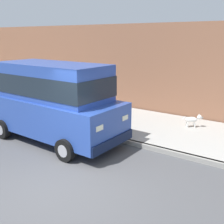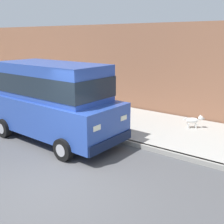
{
  "view_description": "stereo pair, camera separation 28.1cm",
  "coord_description": "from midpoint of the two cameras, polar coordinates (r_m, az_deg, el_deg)",
  "views": [
    {
      "loc": [
        -3.86,
        -4.2,
        3.32
      ],
      "look_at": [
        3.53,
        0.92,
        0.85
      ],
      "focal_mm": 44.23,
      "sensor_mm": 36.0,
      "label": 1
    },
    {
      "loc": [
        -3.7,
        -4.43,
        3.32
      ],
      "look_at": [
        3.53,
        0.92,
        0.85
      ],
      "focal_mm": 44.23,
      "sensor_mm": 36.0,
      "label": 2
    }
  ],
  "objects": [
    {
      "name": "sidewalk",
      "position": [
        10.31,
        9.8,
        -3.25
      ],
      "size": [
        3.6,
        64.0,
        0.14
      ],
      "primitive_type": "cube",
      "color": "#A8A59E",
      "rests_on": "ground"
    },
    {
      "name": "building_facade",
      "position": [
        14.98,
        -6.74,
        9.93
      ],
      "size": [
        0.5,
        20.0,
        3.86
      ],
      "primitive_type": "cube",
      "color": "#8C5B42",
      "rests_on": "ground"
    },
    {
      "name": "ground_plane",
      "position": [
        6.63,
        -11.0,
        -15.0
      ],
      "size": [
        80.0,
        80.0,
        0.0
      ],
      "primitive_type": "plane",
      "color": "#4C4C4F"
    },
    {
      "name": "dog_white",
      "position": [
        10.33,
        17.37,
        -1.62
      ],
      "size": [
        0.47,
        0.66,
        0.49
      ],
      "color": "white",
      "rests_on": "sidewalk"
    },
    {
      "name": "curb",
      "position": [
        8.83,
        4.46,
        -6.3
      ],
      "size": [
        0.16,
        64.0,
        0.14
      ],
      "primitive_type": "cube",
      "color": "gray",
      "rests_on": "ground"
    },
    {
      "name": "car_blue_van",
      "position": [
        9.08,
        -11.29,
        2.82
      ],
      "size": [
        2.24,
        4.95,
        2.52
      ],
      "color": "#28479E",
      "rests_on": "ground"
    }
  ]
}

